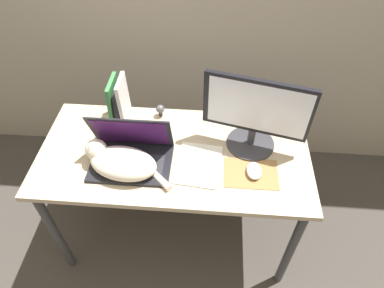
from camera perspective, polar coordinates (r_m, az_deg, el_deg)
The scene contains 10 objects.
ground_plane at distance 2.16m, azimuth -3.25°, elevation -21.52°, with size 12.00×12.00×0.00m, color #3D3833.
desk at distance 1.75m, azimuth -2.92°, elevation -3.26°, with size 1.33×0.64×0.75m.
laptop at distance 1.63m, azimuth -10.08°, elevation -1.59°, with size 0.38×0.26×0.26m.
cat at distance 1.59m, azimuth -11.90°, elevation -2.89°, with size 0.42×0.24×0.14m.
external_monitor at distance 1.60m, azimuth 10.54°, elevation 4.93°, with size 0.49×0.24×0.39m.
mousepad at distance 1.61m, azimuth 9.80°, elevation -4.84°, with size 0.25×0.18×0.00m.
computer_mouse at distance 1.60m, azimuth 10.32°, elevation -4.40°, with size 0.07×0.10×0.03m.
book_row at distance 1.81m, azimuth -12.13°, elevation 6.91°, with size 0.08×0.17×0.26m.
notepad at distance 1.62m, azimuth 1.07°, elevation -3.43°, with size 0.23×0.28×0.01m.
webcam at distance 1.85m, azimuth -5.31°, elevation 5.75°, with size 0.05×0.05×0.07m.
Camera 1 is at (0.18, -0.79, 2.00)m, focal length 32.00 mm.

